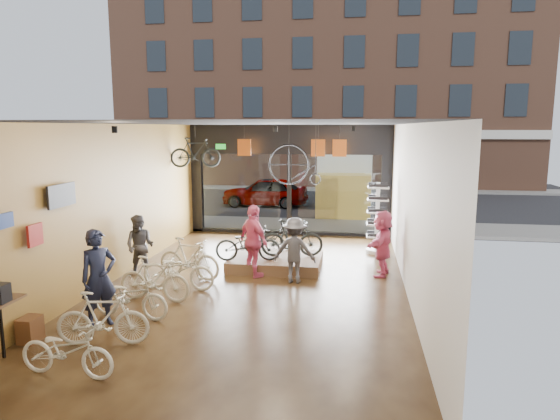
% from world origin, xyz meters
% --- Properties ---
extents(ground_plane, '(7.00, 12.00, 0.04)m').
position_xyz_m(ground_plane, '(0.00, 0.00, -0.02)').
color(ground_plane, black).
rests_on(ground_plane, ground).
extents(ceiling, '(7.00, 12.00, 0.04)m').
position_xyz_m(ceiling, '(0.00, 0.00, 3.82)').
color(ceiling, black).
rests_on(ceiling, ground).
extents(wall_left, '(0.04, 12.00, 3.80)m').
position_xyz_m(wall_left, '(-3.52, 0.00, 1.90)').
color(wall_left, '#A67D36').
rests_on(wall_left, ground).
extents(wall_right, '(0.04, 12.00, 3.80)m').
position_xyz_m(wall_right, '(3.52, 0.00, 1.90)').
color(wall_right, beige).
rests_on(wall_right, ground).
extents(wall_back, '(7.00, 0.04, 3.80)m').
position_xyz_m(wall_back, '(0.00, -6.02, 1.90)').
color(wall_back, beige).
rests_on(wall_back, ground).
extents(storefront, '(7.00, 0.26, 3.80)m').
position_xyz_m(storefront, '(0.00, 6.00, 1.90)').
color(storefront, black).
rests_on(storefront, ground).
extents(exit_sign, '(0.35, 0.06, 0.18)m').
position_xyz_m(exit_sign, '(-2.40, 5.88, 3.05)').
color(exit_sign, '#198C26').
rests_on(exit_sign, storefront).
extents(street_road, '(30.00, 18.00, 0.02)m').
position_xyz_m(street_road, '(0.00, 15.00, -0.01)').
color(street_road, black).
rests_on(street_road, ground).
extents(sidewalk_near, '(30.00, 2.40, 0.12)m').
position_xyz_m(sidewalk_near, '(0.00, 7.20, 0.06)').
color(sidewalk_near, slate).
rests_on(sidewalk_near, ground).
extents(sidewalk_far, '(30.00, 2.00, 0.12)m').
position_xyz_m(sidewalk_far, '(0.00, 19.00, 0.06)').
color(sidewalk_far, slate).
rests_on(sidewalk_far, ground).
extents(opposite_building, '(26.00, 5.00, 14.00)m').
position_xyz_m(opposite_building, '(0.00, 21.50, 7.00)').
color(opposite_building, brown).
rests_on(opposite_building, ground).
extents(street_car, '(4.06, 1.63, 1.38)m').
position_xyz_m(street_car, '(-1.97, 12.00, 0.69)').
color(street_car, gray).
rests_on(street_car, street_road).
extents(box_truck, '(2.26, 6.79, 2.67)m').
position_xyz_m(box_truck, '(1.80, 11.00, 1.34)').
color(box_truck, silver).
rests_on(box_truck, street_road).
extents(floor_bike_0, '(1.58, 0.64, 0.81)m').
position_xyz_m(floor_bike_0, '(-1.92, -4.64, 0.41)').
color(floor_bike_0, beige).
rests_on(floor_bike_0, ground_plane).
extents(floor_bike_1, '(1.65, 0.72, 0.96)m').
position_xyz_m(floor_bike_1, '(-1.93, -3.54, 0.48)').
color(floor_bike_1, beige).
rests_on(floor_bike_1, ground_plane).
extents(floor_bike_2, '(1.70, 0.76, 0.86)m').
position_xyz_m(floor_bike_2, '(-2.02, -2.30, 0.43)').
color(floor_bike_2, beige).
rests_on(floor_bike_2, ground_plane).
extents(floor_bike_3, '(1.68, 0.62, 0.99)m').
position_xyz_m(floor_bike_3, '(-1.94, -1.30, 0.49)').
color(floor_bike_3, beige).
rests_on(floor_bike_3, ground_plane).
extents(floor_bike_4, '(1.78, 0.72, 0.92)m').
position_xyz_m(floor_bike_4, '(-1.71, -0.46, 0.46)').
color(floor_bike_4, beige).
rests_on(floor_bike_4, ground_plane).
extents(floor_bike_5, '(1.78, 0.89, 1.03)m').
position_xyz_m(floor_bike_5, '(-1.73, 0.37, 0.51)').
color(floor_bike_5, beige).
rests_on(floor_bike_5, ground_plane).
extents(display_platform, '(2.40, 1.80, 0.30)m').
position_xyz_m(display_platform, '(0.23, 1.67, 0.15)').
color(display_platform, brown).
rests_on(display_platform, ground_plane).
extents(display_bike_left, '(1.75, 0.90, 0.88)m').
position_xyz_m(display_bike_left, '(-0.41, 1.17, 0.74)').
color(display_bike_left, black).
rests_on(display_bike_left, display_platform).
extents(display_bike_mid, '(1.71, 0.74, 1.00)m').
position_xyz_m(display_bike_mid, '(0.65, 1.76, 0.80)').
color(display_bike_mid, black).
rests_on(display_bike_mid, display_platform).
extents(display_bike_right, '(1.65, 1.39, 0.85)m').
position_xyz_m(display_bike_right, '(0.01, 2.22, 0.73)').
color(display_bike_right, black).
rests_on(display_bike_right, display_platform).
extents(customer_0, '(0.78, 0.80, 1.86)m').
position_xyz_m(customer_0, '(-2.42, -2.73, 0.93)').
color(customer_0, '#161C33').
rests_on(customer_0, ground_plane).
extents(customer_1, '(0.79, 0.63, 1.57)m').
position_xyz_m(customer_1, '(-2.99, 0.35, 0.78)').
color(customer_1, '#3F3F44').
rests_on(customer_1, ground_plane).
extents(customer_2, '(1.08, 1.06, 1.83)m').
position_xyz_m(customer_2, '(-0.18, 0.76, 0.91)').
color(customer_2, '#CC4C72').
rests_on(customer_2, ground_plane).
extents(customer_3, '(1.07, 0.66, 1.59)m').
position_xyz_m(customer_3, '(0.89, 0.47, 0.79)').
color(customer_3, '#3F3F44').
rests_on(customer_3, ground_plane).
extents(customer_5, '(0.82, 1.62, 1.67)m').
position_xyz_m(customer_5, '(3.00, 1.39, 0.84)').
color(customer_5, '#CC4C72').
rests_on(customer_5, ground_plane).
extents(sunglasses_rack, '(0.64, 0.53, 2.12)m').
position_xyz_m(sunglasses_rack, '(2.95, 3.71, 1.06)').
color(sunglasses_rack, white).
rests_on(sunglasses_rack, ground_plane).
extents(wall_merch, '(0.40, 2.40, 2.60)m').
position_xyz_m(wall_merch, '(-3.38, -3.50, 1.30)').
color(wall_merch, navy).
rests_on(wall_merch, wall_left).
extents(penny_farthing, '(1.60, 0.06, 1.28)m').
position_xyz_m(penny_farthing, '(0.45, 4.54, 2.50)').
color(penny_farthing, black).
rests_on(penny_farthing, ceiling).
extents(hung_bike, '(1.64, 0.88, 0.95)m').
position_xyz_m(hung_bike, '(-2.77, 4.20, 2.93)').
color(hung_bike, black).
rests_on(hung_bike, ceiling).
extents(jersey_left, '(0.45, 0.03, 0.55)m').
position_xyz_m(jersey_left, '(-1.41, 5.20, 3.05)').
color(jersey_left, '#CC5919').
rests_on(jersey_left, ceiling).
extents(jersey_mid, '(0.45, 0.03, 0.55)m').
position_xyz_m(jersey_mid, '(1.05, 5.20, 3.05)').
color(jersey_mid, '#CC5919').
rests_on(jersey_mid, ceiling).
extents(jersey_right, '(0.45, 0.03, 0.55)m').
position_xyz_m(jersey_right, '(1.74, 5.20, 3.05)').
color(jersey_right, '#CC5919').
rests_on(jersey_right, ceiling).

